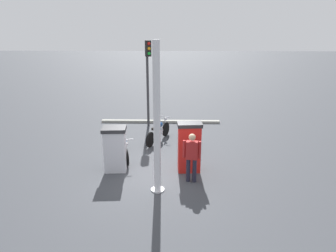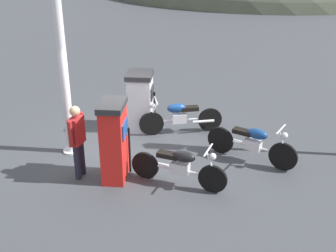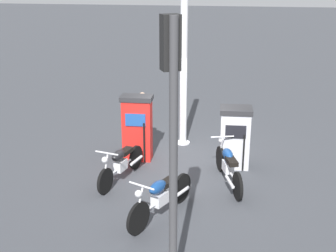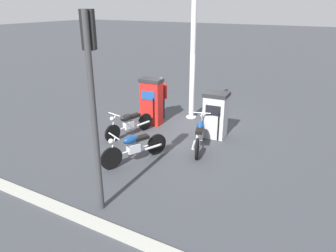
{
  "view_description": "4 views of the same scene",
  "coord_description": "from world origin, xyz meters",
  "px_view_note": "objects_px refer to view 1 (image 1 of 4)",
  "views": [
    {
      "loc": [
        -9.33,
        -0.79,
        4.61
      ],
      "look_at": [
        1.77,
        -0.49,
        1.03
      ],
      "focal_mm": 32.02,
      "sensor_mm": 36.0,
      "label": 1
    },
    {
      "loc": [
        2.33,
        -8.9,
        4.83
      ],
      "look_at": [
        0.99,
        -0.48,
        0.93
      ],
      "focal_mm": 46.51,
      "sensor_mm": 36.0,
      "label": 2
    },
    {
      "loc": [
        10.58,
        1.56,
        4.62
      ],
      "look_at": [
        0.95,
        -0.26,
        1.29
      ],
      "focal_mm": 47.97,
      "sensor_mm": 36.0,
      "label": 3
    },
    {
      "loc": [
        9.41,
        4.74,
        4.24
      ],
      "look_at": [
        1.3,
        0.18,
        0.62
      ],
      "focal_mm": 33.93,
      "sensor_mm": 36.0,
      "label": 4
    }
  ],
  "objects_px": {
    "motorcycle_near_pump": "(189,144)",
    "canopy_support_pole": "(157,123)",
    "motorcycle_far_pump": "(123,146)",
    "motorcycle_extra": "(159,131)",
    "fuel_pump_near": "(189,147)",
    "attendant_person": "(192,155)",
    "roadside_traffic_light": "(148,70)",
    "fuel_pump_far": "(115,149)"
  },
  "relations": [
    {
      "from": "fuel_pump_near",
      "to": "motorcycle_near_pump",
      "type": "xyz_separation_m",
      "value": [
        1.36,
        -0.06,
        -0.42
      ]
    },
    {
      "from": "motorcycle_far_pump",
      "to": "canopy_support_pole",
      "type": "height_order",
      "value": "canopy_support_pole"
    },
    {
      "from": "motorcycle_near_pump",
      "to": "attendant_person",
      "type": "relative_size",
      "value": 1.26
    },
    {
      "from": "canopy_support_pole",
      "to": "motorcycle_far_pump",
      "type": "bearing_deg",
      "value": 30.79
    },
    {
      "from": "attendant_person",
      "to": "motorcycle_extra",
      "type": "bearing_deg",
      "value": 18.98
    },
    {
      "from": "attendant_person",
      "to": "roadside_traffic_light",
      "type": "distance_m",
      "value": 6.27
    },
    {
      "from": "motorcycle_extra",
      "to": "roadside_traffic_light",
      "type": "relative_size",
      "value": 0.48
    },
    {
      "from": "attendant_person",
      "to": "motorcycle_near_pump",
      "type": "bearing_deg",
      "value": -0.35
    },
    {
      "from": "fuel_pump_near",
      "to": "attendant_person",
      "type": "bearing_deg",
      "value": -176.57
    },
    {
      "from": "roadside_traffic_light",
      "to": "canopy_support_pole",
      "type": "distance_m",
      "value": 6.37
    },
    {
      "from": "motorcycle_far_pump",
      "to": "motorcycle_extra",
      "type": "bearing_deg",
      "value": -34.06
    },
    {
      "from": "motorcycle_far_pump",
      "to": "attendant_person",
      "type": "xyz_separation_m",
      "value": [
        -1.8,
        -2.45,
        0.45
      ]
    },
    {
      "from": "canopy_support_pole",
      "to": "roadside_traffic_light",
      "type": "bearing_deg",
      "value": 7.32
    },
    {
      "from": "motorcycle_extra",
      "to": "fuel_pump_far",
      "type": "bearing_deg",
      "value": 155.24
    },
    {
      "from": "motorcycle_far_pump",
      "to": "motorcycle_extra",
      "type": "height_order",
      "value": "motorcycle_extra"
    },
    {
      "from": "motorcycle_near_pump",
      "to": "canopy_support_pole",
      "type": "distance_m",
      "value": 3.35
    },
    {
      "from": "fuel_pump_near",
      "to": "roadside_traffic_light",
      "type": "bearing_deg",
      "value": 19.97
    },
    {
      "from": "attendant_person",
      "to": "roadside_traffic_light",
      "type": "height_order",
      "value": "roadside_traffic_light"
    },
    {
      "from": "fuel_pump_near",
      "to": "canopy_support_pole",
      "type": "relative_size",
      "value": 0.39
    },
    {
      "from": "motorcycle_near_pump",
      "to": "motorcycle_far_pump",
      "type": "height_order",
      "value": "motorcycle_far_pump"
    },
    {
      "from": "motorcycle_near_pump",
      "to": "fuel_pump_near",
      "type": "bearing_deg",
      "value": 177.53
    },
    {
      "from": "fuel_pump_near",
      "to": "motorcycle_far_pump",
      "type": "xyz_separation_m",
      "value": [
        1.04,
        2.41,
        -0.41
      ]
    },
    {
      "from": "fuel_pump_near",
      "to": "motorcycle_far_pump",
      "type": "distance_m",
      "value": 2.65
    },
    {
      "from": "fuel_pump_near",
      "to": "roadside_traffic_light",
      "type": "relative_size",
      "value": 0.41
    },
    {
      "from": "fuel_pump_near",
      "to": "motorcycle_near_pump",
      "type": "distance_m",
      "value": 1.43
    },
    {
      "from": "motorcycle_extra",
      "to": "canopy_support_pole",
      "type": "distance_m",
      "value": 4.5
    },
    {
      "from": "motorcycle_extra",
      "to": "motorcycle_far_pump",
      "type": "bearing_deg",
      "value": 145.94
    },
    {
      "from": "motorcycle_near_pump",
      "to": "roadside_traffic_light",
      "type": "xyz_separation_m",
      "value": [
        3.57,
        1.85,
        2.35
      ]
    },
    {
      "from": "roadside_traffic_light",
      "to": "motorcycle_near_pump",
      "type": "bearing_deg",
      "value": -152.6
    },
    {
      "from": "fuel_pump_far",
      "to": "motorcycle_far_pump",
      "type": "height_order",
      "value": "fuel_pump_far"
    },
    {
      "from": "roadside_traffic_light",
      "to": "canopy_support_pole",
      "type": "height_order",
      "value": "canopy_support_pole"
    },
    {
      "from": "roadside_traffic_light",
      "to": "canopy_support_pole",
      "type": "relative_size",
      "value": 0.95
    },
    {
      "from": "motorcycle_near_pump",
      "to": "roadside_traffic_light",
      "type": "bearing_deg",
      "value": 27.4
    },
    {
      "from": "roadside_traffic_light",
      "to": "canopy_support_pole",
      "type": "bearing_deg",
      "value": -172.68
    },
    {
      "from": "motorcycle_far_pump",
      "to": "roadside_traffic_light",
      "type": "height_order",
      "value": "roadside_traffic_light"
    },
    {
      "from": "fuel_pump_near",
      "to": "canopy_support_pole",
      "type": "xyz_separation_m",
      "value": [
        -1.35,
        0.99,
        1.24
      ]
    },
    {
      "from": "motorcycle_extra",
      "to": "canopy_support_pole",
      "type": "xyz_separation_m",
      "value": [
        -4.18,
        -0.21,
        1.64
      ]
    },
    {
      "from": "attendant_person",
      "to": "fuel_pump_near",
      "type": "bearing_deg",
      "value": 3.43
    },
    {
      "from": "motorcycle_extra",
      "to": "roadside_traffic_light",
      "type": "height_order",
      "value": "roadside_traffic_light"
    },
    {
      "from": "roadside_traffic_light",
      "to": "motorcycle_extra",
      "type": "bearing_deg",
      "value": -164.02
    },
    {
      "from": "fuel_pump_near",
      "to": "roadside_traffic_light",
      "type": "height_order",
      "value": "roadside_traffic_light"
    },
    {
      "from": "fuel_pump_near",
      "to": "motorcycle_far_pump",
      "type": "height_order",
      "value": "fuel_pump_near"
    }
  ]
}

